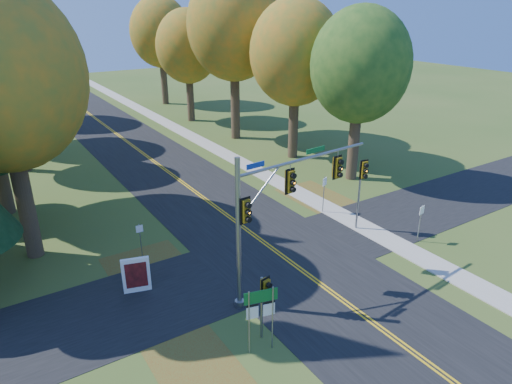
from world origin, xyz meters
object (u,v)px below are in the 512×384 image
east_signal_pole (363,177)px  info_kiosk (136,275)px  traffic_mast (274,204)px  route_sign_cluster (261,308)px

east_signal_pole → info_kiosk: bearing=-173.5°
east_signal_pole → info_kiosk: 13.59m
traffic_mast → route_sign_cluster: bearing=-136.7°
traffic_mast → route_sign_cluster: traffic_mast is taller
traffic_mast → east_signal_pole: 8.37m
east_signal_pole → route_sign_cluster: bearing=-141.9°
traffic_mast → east_signal_pole: (7.92, 2.45, -1.15)m
traffic_mast → route_sign_cluster: (-2.66, -2.99, -2.53)m
route_sign_cluster → east_signal_pole: bearing=41.4°
east_signal_pole → route_sign_cluster: east_signal_pole is taller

